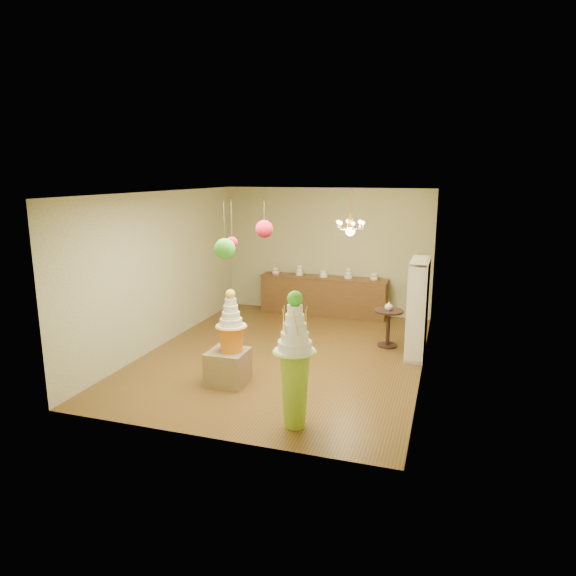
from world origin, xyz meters
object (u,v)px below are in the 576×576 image
(pedestal_green, at_px, (295,372))
(round_table, at_px, (388,323))
(pedestal_orange, at_px, (232,346))
(sideboard, at_px, (323,295))

(pedestal_green, height_order, round_table, pedestal_green)
(round_table, bearing_deg, pedestal_orange, -129.87)
(pedestal_orange, bearing_deg, pedestal_green, -37.97)
(pedestal_green, height_order, pedestal_orange, pedestal_green)
(pedestal_orange, bearing_deg, sideboard, 85.00)
(pedestal_orange, xyz_separation_m, round_table, (2.17, 2.60, -0.15))
(pedestal_green, xyz_separation_m, pedestal_orange, (-1.39, 1.08, -0.15))
(pedestal_green, height_order, sideboard, pedestal_green)
(pedestal_green, bearing_deg, sideboard, 100.09)
(pedestal_orange, distance_m, sideboard, 4.52)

